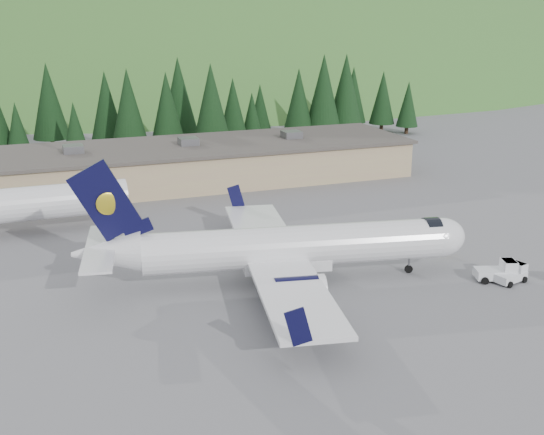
{
  "coord_description": "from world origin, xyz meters",
  "views": [
    {
      "loc": [
        -21.34,
        -50.77,
        22.45
      ],
      "look_at": [
        0.0,
        6.0,
        4.0
      ],
      "focal_mm": 45.0,
      "sensor_mm": 36.0,
      "label": 1
    }
  ],
  "objects_px": {
    "terminal_building": "(152,166)",
    "baggage_tug_a": "(512,274)",
    "baggage_tug_b": "(499,271)",
    "airliner": "(285,248)",
    "ramp_worker": "(446,247)"
  },
  "relations": [
    {
      "from": "ramp_worker",
      "to": "baggage_tug_b",
      "type": "bearing_deg",
      "value": 77.24
    },
    {
      "from": "airliner",
      "to": "baggage_tug_b",
      "type": "bearing_deg",
      "value": -9.31
    },
    {
      "from": "baggage_tug_b",
      "to": "baggage_tug_a",
      "type": "bearing_deg",
      "value": -18.69
    },
    {
      "from": "airliner",
      "to": "ramp_worker",
      "type": "distance_m",
      "value": 16.89
    },
    {
      "from": "airliner",
      "to": "terminal_building",
      "type": "relative_size",
      "value": 0.48
    },
    {
      "from": "airliner",
      "to": "baggage_tug_a",
      "type": "xyz_separation_m",
      "value": [
        18.32,
        -7.0,
        -2.31
      ]
    },
    {
      "from": "terminal_building",
      "to": "baggage_tug_a",
      "type": "bearing_deg",
      "value": -63.5
    },
    {
      "from": "airliner",
      "to": "ramp_worker",
      "type": "relative_size",
      "value": 19.67
    },
    {
      "from": "terminal_building",
      "to": "ramp_worker",
      "type": "xyz_separation_m",
      "value": [
        20.77,
        -37.25,
        -1.76
      ]
    },
    {
      "from": "airliner",
      "to": "ramp_worker",
      "type": "height_order",
      "value": "airliner"
    },
    {
      "from": "baggage_tug_a",
      "to": "baggage_tug_b",
      "type": "bearing_deg",
      "value": 127.84
    },
    {
      "from": "baggage_tug_b",
      "to": "ramp_worker",
      "type": "height_order",
      "value": "baggage_tug_b"
    },
    {
      "from": "baggage_tug_b",
      "to": "terminal_building",
      "type": "distance_m",
      "value": 49.12
    },
    {
      "from": "baggage_tug_b",
      "to": "terminal_building",
      "type": "xyz_separation_m",
      "value": [
        -21.48,
        44.13,
        1.81
      ]
    },
    {
      "from": "baggage_tug_b",
      "to": "terminal_building",
      "type": "relative_size",
      "value": 0.05
    }
  ]
}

